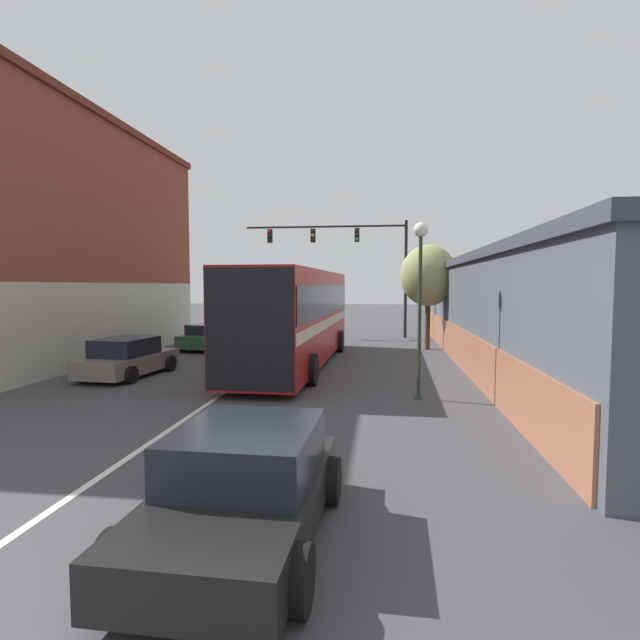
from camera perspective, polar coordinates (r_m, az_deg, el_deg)
lane_center_line at (r=18.95m, az=-6.77°, el=-5.45°), size 0.14×43.29×0.01m
building_left_brick at (r=23.53m, az=-31.08°, el=8.29°), size 7.18×18.48×9.98m
building_right_storefront at (r=20.53m, az=24.48°, el=1.18°), size 6.60×25.61×4.21m
bus at (r=19.40m, az=-2.73°, el=0.85°), size 3.06×12.80×3.64m
hatchback_foreground at (r=6.48m, az=-8.70°, el=-18.33°), size 2.17×3.94×1.36m
parked_car_left_near at (r=25.03m, az=-12.17°, el=-1.85°), size 2.51×4.34×1.23m
parked_car_left_mid at (r=30.99m, az=-8.51°, el=-0.55°), size 2.60×4.85×1.40m
parked_car_left_far at (r=18.27m, az=-21.10°, el=-4.09°), size 2.22×4.02×1.33m
traffic_signal_gantry at (r=29.90m, az=3.62°, el=7.96°), size 9.65×0.36×6.89m
street_lamp at (r=13.71m, az=11.37°, el=4.38°), size 0.40×0.40×4.78m
street_tree_near at (r=24.59m, az=12.27°, el=4.96°), size 2.67×2.40×5.05m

